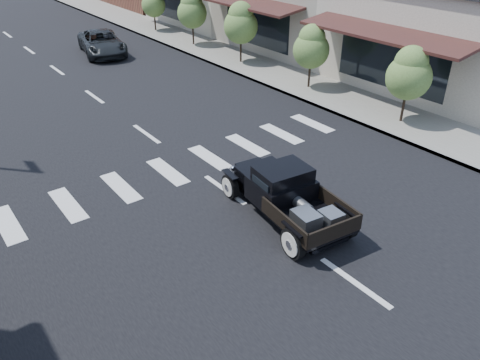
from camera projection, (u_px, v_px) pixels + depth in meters
ground at (268, 221)px, 12.49m from camera, size 120.00×120.00×0.00m
road at (71, 80)px, 22.85m from camera, size 14.00×80.00×0.02m
road_markings at (113, 110)px, 19.40m from camera, size 12.00×60.00×0.06m
sidewalk_right at (214, 51)px, 27.25m from camera, size 3.00×80.00×0.15m
storefront_near at (459, 32)px, 21.95m from camera, size 10.00×9.00×4.50m
storefront_mid at (321, 5)px, 28.17m from camera, size 10.00×9.00×4.50m
small_tree_a at (407, 86)px, 17.37m from camera, size 1.67×1.67×2.78m
small_tree_b at (311, 57)px, 20.90m from camera, size 1.62×1.62×2.70m
small_tree_c at (241, 33)px, 24.41m from camera, size 1.78×1.78×2.96m
small_tree_d at (192, 19)px, 27.72m from camera, size 1.74×1.74×2.89m
small_tree_e at (154, 10)px, 31.13m from camera, size 1.56×1.56×2.60m
hotrod_pickup at (286, 194)px, 12.29m from camera, size 2.45×4.42×1.46m
second_car at (102, 43)px, 26.62m from camera, size 3.04×4.98×1.29m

